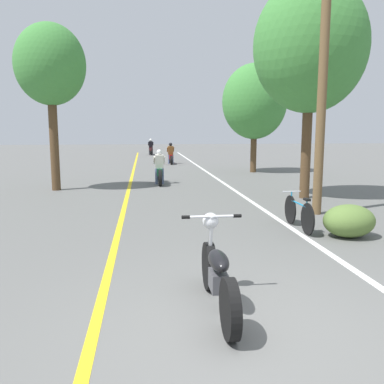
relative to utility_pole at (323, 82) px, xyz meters
name	(u,v)px	position (x,y,z in m)	size (l,w,h in m)	color
ground_plane	(244,331)	(-3.52, -6.10, -3.48)	(120.00, 120.00, 0.00)	#60605E
lane_stripe_center	(130,185)	(-5.22, 6.46, -3.48)	(0.14, 48.00, 0.01)	yellow
lane_stripe_edge	(224,183)	(-1.26, 6.46, -3.48)	(0.14, 48.00, 0.01)	white
utility_pole	(323,82)	(0.00, 0.00, 0.00)	(1.10, 0.24, 6.78)	brown
roadside_tree_right_near	(310,47)	(0.68, 2.55, 1.37)	(3.63, 3.27, 6.96)	#513A23
roadside_tree_right_far	(255,102)	(1.19, 10.88, 0.22)	(3.41, 3.07, 5.68)	#513A23
roadside_tree_left	(50,66)	(-7.93, 5.36, 1.05)	(2.54, 2.28, 6.05)	#513A23
roadside_bush	(349,221)	(-0.33, -2.37, -3.13)	(1.10, 0.88, 0.70)	#5B7A38
motorcycle_foreground	(218,274)	(-3.72, -5.48, -3.02)	(0.82, 2.10, 1.13)	black
motorcycle_rider_lead	(159,171)	(-3.99, 6.67, -2.94)	(0.50, 2.10, 1.45)	black
motorcycle_rider_mid	(171,156)	(-2.85, 16.77, -2.95)	(0.50, 2.00, 1.40)	black
motorcycle_rider_far	(151,149)	(-3.99, 26.79, -2.93)	(0.50, 2.16, 1.45)	black
bicycle_parked	(299,213)	(-1.12, -1.56, -3.11)	(0.44, 1.75, 0.81)	black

